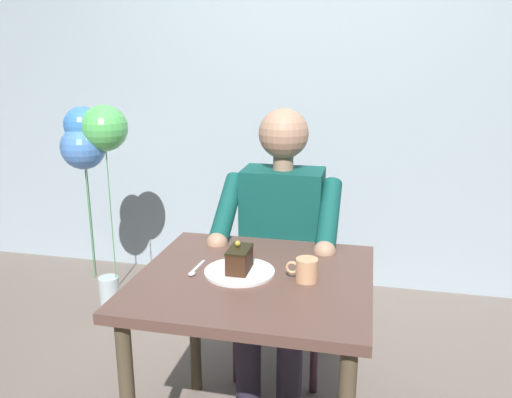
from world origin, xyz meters
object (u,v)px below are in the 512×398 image
object	(u,v)px
cake_slice	(239,259)
coffee_cup	(306,269)
chair	(285,264)
seated_person	(279,245)
dining_table	(254,302)
dessert_spoon	(195,270)
balloon_display	(93,147)

from	to	relation	value
cake_slice	coffee_cup	distance (m)	0.24
chair	seated_person	distance (m)	0.24
dining_table	seated_person	bearing A→B (deg)	-90.00
seated_person	chair	bearing A→B (deg)	-90.00
seated_person	dessert_spoon	bearing A→B (deg)	67.14
cake_slice	dining_table	bearing A→B (deg)	172.61
balloon_display	chair	bearing A→B (deg)	167.94
dining_table	seated_person	distance (m)	0.50
cake_slice	coffee_cup	size ratio (longest dim) A/B	1.12
chair	dessert_spoon	world-z (taller)	chair
cake_slice	dessert_spoon	xyz separation A→B (m)	(0.16, 0.02, -0.05)
chair	balloon_display	distance (m)	1.25
dining_table	cake_slice	bearing A→B (deg)	-7.39
seated_person	cake_slice	world-z (taller)	seated_person
chair	cake_slice	world-z (taller)	chair
coffee_cup	seated_person	bearing A→B (deg)	-70.08
dessert_spoon	balloon_display	size ratio (longest dim) A/B	0.12
coffee_cup	dessert_spoon	xyz separation A→B (m)	(0.40, 0.01, -0.04)
dining_table	chair	xyz separation A→B (m)	(0.00, -0.67, -0.13)
seated_person	cake_slice	xyz separation A→B (m)	(0.06, 0.49, 0.12)
chair	cake_slice	bearing A→B (deg)	85.18
coffee_cup	balloon_display	distance (m)	1.61
cake_slice	coffee_cup	world-z (taller)	cake_slice
coffee_cup	dessert_spoon	size ratio (longest dim) A/B	0.78
chair	balloon_display	bearing A→B (deg)	-12.06
dessert_spoon	balloon_display	world-z (taller)	balloon_display
balloon_display	dining_table	bearing A→B (deg)	140.98
chair	balloon_display	world-z (taller)	balloon_display
dessert_spoon	seated_person	bearing A→B (deg)	-112.86
seated_person	dining_table	bearing A→B (deg)	90.00
dining_table	cake_slice	distance (m)	0.17
seated_person	coffee_cup	size ratio (longest dim) A/B	11.38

